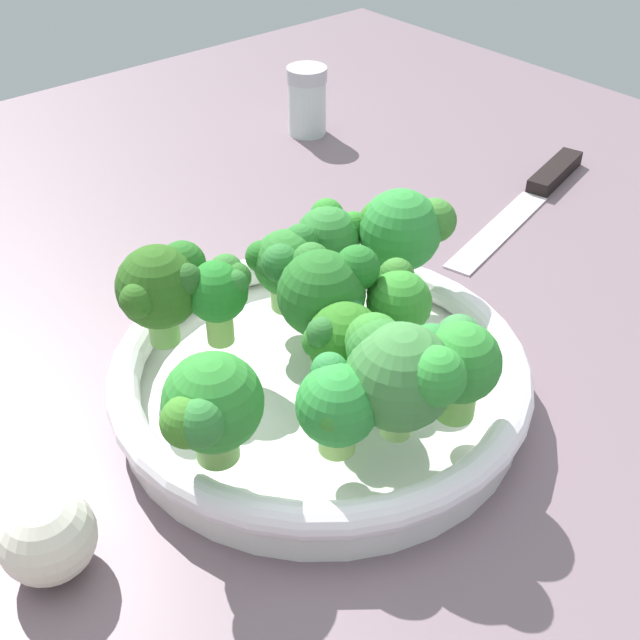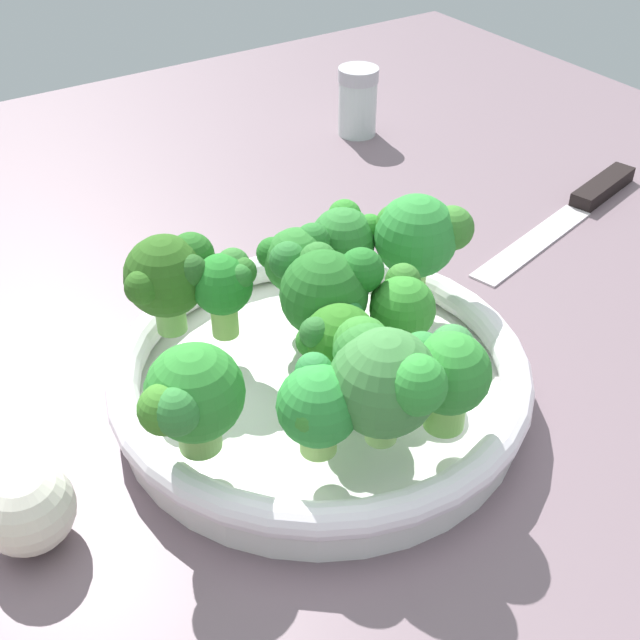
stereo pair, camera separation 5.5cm
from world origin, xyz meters
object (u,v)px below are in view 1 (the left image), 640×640
broccoli_floret_2 (343,340)px  broccoli_floret_0 (339,403)px  broccoli_floret_3 (221,291)px  broccoli_floret_10 (210,408)px  bowl (320,378)px  broccoli_floret_11 (398,370)px  broccoli_floret_6 (162,286)px  knife (536,192)px  broccoli_floret_4 (406,231)px  garlic_bulb (47,536)px  broccoli_floret_9 (325,290)px  broccoli_floret_5 (397,302)px  broccoli_floret_1 (456,361)px  broccoli_floret_8 (329,238)px  pepper_shaker (307,100)px  broccoli_floret_7 (285,263)px

broccoli_floret_2 → broccoli_floret_0: bearing=46.3°
broccoli_floret_3 → broccoli_floret_10: (7.15, 9.20, 0.05)cm
bowl → broccoli_floret_11: (1.22, 8.38, 6.69)cm
broccoli_floret_6 → knife: (-43.17, -1.11, -8.10)cm
broccoli_floret_4 → broccoli_floret_10: (21.67, 6.25, -0.32)cm
broccoli_floret_10 → garlic_bulb: bearing=-14.0°
broccoli_floret_9 → broccoli_floret_10: size_ratio=1.00×
bowl → broccoli_floret_5: broccoli_floret_5 is taller
broccoli_floret_1 → broccoli_floret_11: 4.08cm
broccoli_floret_2 → garlic_bulb: bearing=-5.0°
broccoli_floret_1 → broccoli_floret_3: bearing=-66.6°
broccoli_floret_4 → broccoli_floret_10: 22.56cm
broccoli_floret_8 → broccoli_floret_11: size_ratio=0.76×
bowl → broccoli_floret_9: (-1.31, -1.03, 6.27)cm
broccoli_floret_3 → broccoli_floret_10: size_ratio=0.88×
broccoli_floret_2 → broccoli_floret_4: 12.55cm
broccoli_floret_5 → broccoli_floret_3: bearing=-39.3°
garlic_bulb → broccoli_floret_11: bearing=159.5°
broccoli_floret_0 → broccoli_floret_6: size_ratio=0.80×
broccoli_floret_0 → broccoli_floret_9: 10.42cm
bowl → broccoli_floret_5: (-5.33, 1.87, 5.05)cm
broccoli_floret_10 → broccoli_floret_2: bearing=-176.5°
knife → pepper_shaker: size_ratio=3.42×
broccoli_floret_9 → broccoli_floret_11: (2.52, 9.42, 0.42)cm
bowl → knife: bearing=-165.7°
broccoli_floret_1 → broccoli_floret_10: bearing=-23.4°
bowl → broccoli_floret_6: 12.52cm
broccoli_floret_0 → broccoli_floret_8: size_ratio=0.96×
knife → broccoli_floret_4: bearing=14.1°
garlic_bulb → broccoli_floret_3: bearing=-158.1°
broccoli_floret_7 → broccoli_floret_9: size_ratio=0.88×
bowl → broccoli_floret_3: 9.22cm
broccoli_floret_9 → knife: bearing=-166.8°
broccoli_floret_0 → broccoli_floret_10: bearing=-31.8°
broccoli_floret_5 → broccoli_floret_10: size_ratio=0.76×
broccoli_floret_2 → broccoli_floret_1: bearing=115.9°
broccoli_floret_10 → broccoli_floret_4: bearing=-163.9°
broccoli_floret_10 → knife: bearing=-165.0°
broccoli_floret_1 → knife: 39.16cm
broccoli_floret_0 → knife: broccoli_floret_0 is taller
broccoli_floret_2 → broccoli_floret_9: size_ratio=0.80×
broccoli_floret_6 → broccoli_floret_9: 10.86cm
broccoli_floret_4 → broccoli_floret_8: broccoli_floret_4 is taller
bowl → broccoli_floret_10: bearing=17.6°
knife → garlic_bulb: garlic_bulb is taller
broccoli_floret_7 → broccoli_floret_6: bearing=-14.3°
bowl → broccoli_floret_11: 10.80cm
broccoli_floret_1 → pepper_shaker: (-25.99, -45.40, -4.18)cm
broccoli_floret_4 → broccoli_floret_7: (8.89, -3.14, -0.62)cm
garlic_bulb → broccoli_floret_10: bearing=166.0°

